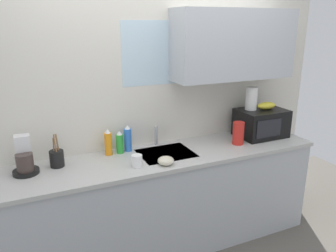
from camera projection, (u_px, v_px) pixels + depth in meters
The scene contains 14 objects.
kitchen_wall_assembly at pixel (169, 93), 3.06m from camera, with size 3.50×0.42×2.50m.
counter_unit at pixel (168, 199), 3.01m from camera, with size 2.73×0.63×0.90m.
sink_faucet at pixel (156, 136), 3.05m from camera, with size 0.03×0.03×0.18m, color #B2B5BA.
microwave at pixel (261, 123), 3.28m from camera, with size 0.46×0.35×0.27m.
banana_bunch at pixel (267, 106), 3.26m from camera, with size 0.20×0.11×0.07m, color gold.
paper_towel_roll at pixel (251, 98), 3.22m from camera, with size 0.11×0.11×0.22m, color white.
coffee_maker at pixel (24, 159), 2.49m from camera, with size 0.19×0.21×0.28m.
dish_soap_bottle_blue at pixel (128, 139), 2.91m from camera, with size 0.07×0.07×0.24m.
dish_soap_bottle_green at pixel (120, 143), 2.87m from camera, with size 0.06×0.06×0.20m.
dish_soap_bottle_orange at pixel (108, 143), 2.83m from camera, with size 0.06×0.06×0.23m.
cereal_canister at pixel (238, 133), 3.07m from camera, with size 0.10×0.10×0.21m, color red.
mug_white at pixel (137, 161), 2.61m from camera, with size 0.08×0.08×0.10m, color white.
utensil_crock at pixel (57, 158), 2.60m from camera, with size 0.11×0.11×0.27m.
small_bowl at pixel (166, 161), 2.65m from camera, with size 0.13×0.13×0.07m, color beige.
Camera 1 is at (-1.11, -2.43, 1.98)m, focal length 35.71 mm.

